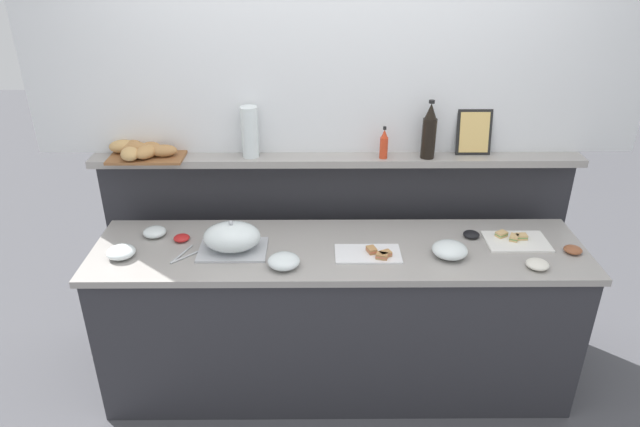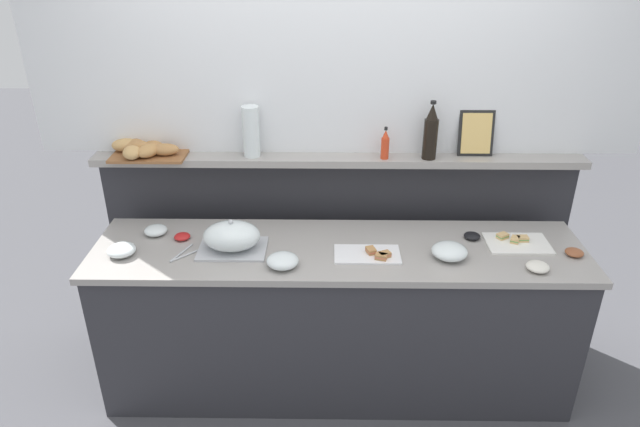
{
  "view_description": "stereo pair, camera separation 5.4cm",
  "coord_description": "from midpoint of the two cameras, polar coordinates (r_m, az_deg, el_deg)",
  "views": [
    {
      "loc": [
        -0.11,
        -2.51,
        2.34
      ],
      "look_at": [
        -0.1,
        0.1,
        1.03
      ],
      "focal_mm": 32.06,
      "sensor_mm": 36.0,
      "label": 1
    },
    {
      "loc": [
        -0.06,
        -2.51,
        2.34
      ],
      "look_at": [
        -0.1,
        0.1,
        1.03
      ],
      "focal_mm": 32.06,
      "sensor_mm": 36.0,
      "label": 2
    }
  ],
  "objects": [
    {
      "name": "buffet_counter",
      "position": [
        3.15,
        1.29,
        -10.4
      ],
      "size": [
        2.5,
        0.62,
        0.89
      ],
      "color": "#2D2D33",
      "rests_on": "ground_plane"
    },
    {
      "name": "wine_bottle_dark",
      "position": [
        3.11,
        10.35,
        7.98
      ],
      "size": [
        0.08,
        0.08,
        0.32
      ],
      "color": "black",
      "rests_on": "back_ledge_unit"
    },
    {
      "name": "framed_picture",
      "position": [
        3.23,
        14.66,
        7.85
      ],
      "size": [
        0.19,
        0.06,
        0.25
      ],
      "color": "black",
      "rests_on": "back_ledge_unit"
    },
    {
      "name": "back_ledge_unit",
      "position": [
        3.44,
        1.11,
        -2.86
      ],
      "size": [
        2.69,
        0.22,
        1.22
      ],
      "color": "#2D2D33",
      "rests_on": "ground_plane"
    },
    {
      "name": "condiment_bowl_cream",
      "position": [
        3.11,
        23.48,
        -3.34
      ],
      "size": [
        0.09,
        0.09,
        0.03
      ],
      "primitive_type": "ellipsoid",
      "color": "brown",
      "rests_on": "buffet_counter"
    },
    {
      "name": "condiment_bowl_teal",
      "position": [
        3.05,
        -14.14,
        -2.38
      ],
      "size": [
        0.08,
        0.08,
        0.03
      ],
      "primitive_type": "ellipsoid",
      "color": "red",
      "rests_on": "buffet_counter"
    },
    {
      "name": "ground_plane",
      "position": [
        3.89,
        0.98,
        -10.3
      ],
      "size": [
        12.0,
        12.0,
        0.0
      ],
      "primitive_type": "plane",
      "color": "#4C4C51"
    },
    {
      "name": "serving_tongs",
      "position": [
        2.91,
        -13.98,
        -4.1
      ],
      "size": [
        0.14,
        0.18,
        0.01
      ],
      "color": "#B7BABF",
      "rests_on": "buffet_counter"
    },
    {
      "name": "hot_sauce_bottle",
      "position": [
        3.09,
        5.89,
        6.87
      ],
      "size": [
        0.04,
        0.04,
        0.18
      ],
      "color": "red",
      "rests_on": "back_ledge_unit"
    },
    {
      "name": "sandwich_platter_rear",
      "position": [
        2.84,
        4.52,
        -4.02
      ],
      "size": [
        0.33,
        0.18,
        0.04
      ],
      "color": "white",
      "rests_on": "buffet_counter"
    },
    {
      "name": "glass_bowl_large",
      "position": [
        2.88,
        12.3,
        -3.62
      ],
      "size": [
        0.18,
        0.18,
        0.07
      ],
      "color": "silver",
      "rests_on": "buffet_counter"
    },
    {
      "name": "glass_bowl_medium",
      "position": [
        3.13,
        -16.64,
        -1.81
      ],
      "size": [
        0.12,
        0.12,
        0.05
      ],
      "color": "silver",
      "rests_on": "buffet_counter"
    },
    {
      "name": "glass_bowl_extra",
      "position": [
        2.74,
        -4.2,
        -4.82
      ],
      "size": [
        0.15,
        0.15,
        0.06
      ],
      "color": "silver",
      "rests_on": "buffet_counter"
    },
    {
      "name": "bread_basket",
      "position": [
        3.26,
        -18.05,
        6.05
      ],
      "size": [
        0.42,
        0.32,
        0.08
      ],
      "color": "brown",
      "rests_on": "back_ledge_unit"
    },
    {
      "name": "sandwich_platter_side",
      "position": [
        3.11,
        18.47,
        -2.56
      ],
      "size": [
        0.32,
        0.22,
        0.04
      ],
      "color": "white",
      "rests_on": "buffet_counter"
    },
    {
      "name": "upper_wall_panel",
      "position": [
        3.05,
        1.32,
        18.6
      ],
      "size": [
        3.29,
        0.08,
        1.38
      ],
      "primitive_type": "cube",
      "color": "silver",
      "rests_on": "back_ledge_unit"
    },
    {
      "name": "condiment_bowl_red",
      "position": [
        2.91,
        20.38,
        -4.78
      ],
      "size": [
        0.11,
        0.11,
        0.04
      ],
      "primitive_type": "ellipsoid",
      "color": "silver",
      "rests_on": "buffet_counter"
    },
    {
      "name": "glass_bowl_small",
      "position": [
        2.98,
        -19.73,
        -3.69
      ],
      "size": [
        0.14,
        0.14,
        0.06
      ],
      "color": "silver",
      "rests_on": "buffet_counter"
    },
    {
      "name": "water_carafe",
      "position": [
        3.1,
        -7.52,
        8.06
      ],
      "size": [
        0.09,
        0.09,
        0.28
      ],
      "primitive_type": "cylinder",
      "color": "silver",
      "rests_on": "back_ledge_unit"
    },
    {
      "name": "condiment_bowl_dark",
      "position": [
        3.09,
        14.39,
        -2.04
      ],
      "size": [
        0.09,
        0.09,
        0.03
      ],
      "primitive_type": "ellipsoid",
      "color": "black",
      "rests_on": "buffet_counter"
    },
    {
      "name": "serving_cloche",
      "position": [
        2.87,
        -9.3,
        -2.43
      ],
      "size": [
        0.34,
        0.24,
        0.17
      ],
      "color": "#B7BABF",
      "rests_on": "buffet_counter"
    }
  ]
}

